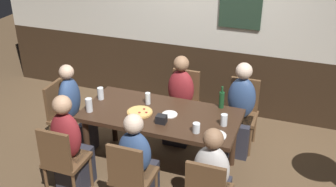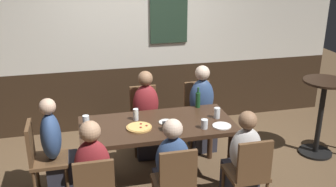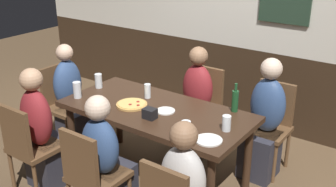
{
  "view_description": "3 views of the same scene",
  "coord_description": "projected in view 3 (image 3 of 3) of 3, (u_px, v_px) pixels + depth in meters",
  "views": [
    {
      "loc": [
        1.44,
        -3.74,
        3.02
      ],
      "look_at": [
        0.06,
        0.08,
        0.96
      ],
      "focal_mm": 44.05,
      "sensor_mm": 36.0,
      "label": 1
    },
    {
      "loc": [
        -0.83,
        -3.96,
        2.61
      ],
      "look_at": [
        0.13,
        0.0,
        1.1
      ],
      "focal_mm": 41.37,
      "sensor_mm": 36.0,
      "label": 2
    },
    {
      "loc": [
        2.05,
        -2.68,
        2.26
      ],
      "look_at": [
        0.07,
        0.09,
        0.87
      ],
      "focal_mm": 43.68,
      "sensor_mm": 36.0,
      "label": 3
    }
  ],
  "objects": [
    {
      "name": "tumbler_water",
      "position": [
        226.0,
        124.0,
        3.28
      ],
      "size": [
        0.07,
        0.07,
        0.13
      ],
      "color": "silver",
      "rests_on": "dining_table"
    },
    {
      "name": "person_left_near",
      "position": [
        43.0,
        138.0,
        3.7
      ],
      "size": [
        0.34,
        0.37,
        1.17
      ],
      "color": "#2D2D38",
      "rests_on": "ground_plane"
    },
    {
      "name": "highball_clear",
      "position": [
        186.0,
        128.0,
        3.23
      ],
      "size": [
        0.08,
        0.08,
        0.11
      ],
      "color": "silver",
      "rests_on": "dining_table"
    },
    {
      "name": "chair_left_near",
      "position": [
        28.0,
        145.0,
        3.58
      ],
      "size": [
        0.4,
        0.4,
        0.88
      ],
      "color": "brown",
      "rests_on": "ground_plane"
    },
    {
      "name": "person_head_west",
      "position": [
        73.0,
        105.0,
        4.4
      ],
      "size": [
        0.37,
        0.34,
        1.15
      ],
      "color": "#2D2D38",
      "rests_on": "ground_plane"
    },
    {
      "name": "dining_table",
      "position": [
        156.0,
        117.0,
        3.73
      ],
      "size": [
        1.76,
        0.84,
        0.74
      ],
      "color": "#382316",
      "rests_on": "ground_plane"
    },
    {
      "name": "person_right_far",
      "position": [
        264.0,
        128.0,
        3.88
      ],
      "size": [
        0.34,
        0.37,
        1.18
      ],
      "color": "#2D2D38",
      "rests_on": "ground_plane"
    },
    {
      "name": "wall_back",
      "position": [
        242.0,
        17.0,
        4.73
      ],
      "size": [
        6.4,
        0.13,
        2.6
      ],
      "color": "#332316",
      "rests_on": "ground_plane"
    },
    {
      "name": "plate_white_large",
      "position": [
        209.0,
        140.0,
        3.14
      ],
      "size": [
        0.21,
        0.21,
        0.01
      ],
      "primitive_type": "cylinder",
      "color": "white",
      "rests_on": "dining_table"
    },
    {
      "name": "ground_plane",
      "position": [
        157.0,
        178.0,
        3.97
      ],
      "size": [
        12.0,
        12.0,
        0.0
      ],
      "primitive_type": "plane",
      "color": "brown"
    },
    {
      "name": "plate_white_small",
      "position": [
        166.0,
        111.0,
        3.64
      ],
      "size": [
        0.17,
        0.17,
        0.01
      ],
      "primitive_type": "cylinder",
      "color": "white",
      "rests_on": "dining_table"
    },
    {
      "name": "pizza",
      "position": [
        132.0,
        104.0,
        3.76
      ],
      "size": [
        0.29,
        0.29,
        0.03
      ],
      "color": "tan",
      "rests_on": "dining_table"
    },
    {
      "name": "person_mid_far",
      "position": [
        195.0,
        109.0,
        4.3
      ],
      "size": [
        0.34,
        0.37,
        1.16
      ],
      "color": "#2D2D38",
      "rests_on": "ground_plane"
    },
    {
      "name": "condiment_caddy",
      "position": [
        150.0,
        114.0,
        3.49
      ],
      "size": [
        0.11,
        0.09,
        0.09
      ],
      "primitive_type": "cube",
      "color": "black",
      "rests_on": "dining_table"
    },
    {
      "name": "pint_glass_pale",
      "position": [
        99.0,
        82.0,
        4.16
      ],
      "size": [
        0.07,
        0.07,
        0.15
      ],
      "color": "silver",
      "rests_on": "dining_table"
    },
    {
      "name": "beer_bottle_green",
      "position": [
        235.0,
        100.0,
        3.61
      ],
      "size": [
        0.06,
        0.06,
        0.26
      ],
      "color": "#194723",
      "rests_on": "dining_table"
    },
    {
      "name": "chair_head_west",
      "position": [
        62.0,
        101.0,
        4.49
      ],
      "size": [
        0.4,
        0.4,
        0.88
      ],
      "color": "brown",
      "rests_on": "ground_plane"
    },
    {
      "name": "person_mid_near",
      "position": [
        106.0,
        167.0,
        3.29
      ],
      "size": [
        0.34,
        0.37,
        1.11
      ],
      "color": "#2D2D38",
      "rests_on": "ground_plane"
    },
    {
      "name": "beer_glass_half",
      "position": [
        148.0,
        92.0,
        3.91
      ],
      "size": [
        0.06,
        0.06,
        0.14
      ],
      "color": "silver",
      "rests_on": "dining_table"
    },
    {
      "name": "chair_mid_near",
      "position": [
        91.0,
        173.0,
        3.16
      ],
      "size": [
        0.4,
        0.4,
        0.88
      ],
      "color": "brown",
      "rests_on": "ground_plane"
    },
    {
      "name": "tumbler_short",
      "position": [
        77.0,
        91.0,
        3.91
      ],
      "size": [
        0.08,
        0.08,
        0.16
      ],
      "color": "silver",
      "rests_on": "dining_table"
    },
    {
      "name": "chair_mid_far",
      "position": [
        203.0,
        103.0,
        4.42
      ],
      "size": [
        0.4,
        0.4,
        0.88
      ],
      "color": "brown",
      "rests_on": "ground_plane"
    },
    {
      "name": "chair_right_far",
      "position": [
        270.0,
        122.0,
        4.0
      ],
      "size": [
        0.4,
        0.4,
        0.88
      ],
      "color": "brown",
      "rests_on": "ground_plane"
    }
  ]
}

